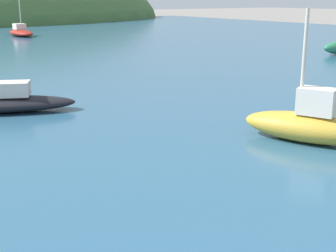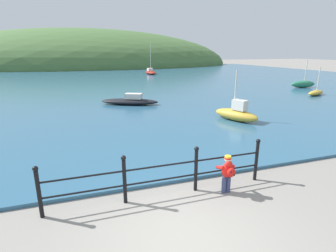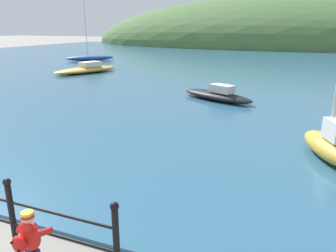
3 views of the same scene
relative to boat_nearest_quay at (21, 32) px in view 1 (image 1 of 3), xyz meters
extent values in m
cube|color=silver|center=(-7.22, -23.07, 0.26)|extent=(1.21, 0.98, 0.35)
ellipsoid|color=maroon|center=(0.00, -0.03, -0.07)|extent=(1.35, 3.82, 0.46)
cube|color=silver|center=(0.00, 0.25, 0.36)|extent=(0.73, 1.07, 0.41)
cylinder|color=beige|center=(0.00, -0.22, 2.25)|extent=(0.07, 0.07, 4.19)
ellipsoid|color=gold|center=(-3.11, -28.75, -0.02)|extent=(1.72, 2.56, 0.56)
cube|color=silver|center=(-3.04, -28.92, 0.52)|extent=(0.68, 0.80, 0.51)
cylinder|color=beige|center=(-3.16, -28.64, 1.24)|extent=(0.07, 0.07, 1.96)
camera|label=1|loc=(-10.13, -34.53, 2.41)|focal=50.00mm
camera|label=2|loc=(-10.47, -39.90, 3.08)|focal=28.00mm
camera|label=3|loc=(-4.03, -37.50, 2.94)|focal=35.00mm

